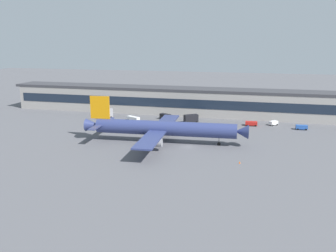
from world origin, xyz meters
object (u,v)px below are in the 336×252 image
(airliner, at_px, (162,128))
(crew_van, at_px, (165,116))
(belt_loader, at_px, (133,118))
(baggage_tug, at_px, (273,123))
(follow_me_car, at_px, (301,127))
(catering_truck, at_px, (105,113))
(pushback_tractor, at_px, (251,123))
(stair_truck, at_px, (191,118))
(traffic_cone_0, at_px, (240,162))

(airliner, xyz_separation_m, crew_van, (-8.98, 36.79, -3.62))
(belt_loader, height_order, baggage_tug, belt_loader)
(follow_me_car, xyz_separation_m, catering_truck, (-84.56, 1.26, 1.20))
(belt_loader, bearing_deg, pushback_tractor, 4.08)
(follow_me_car, bearing_deg, airliner, -146.54)
(stair_truck, bearing_deg, pushback_tractor, 1.69)
(airliner, relative_size, traffic_cone_0, 96.50)
(stair_truck, distance_m, traffic_cone_0, 54.20)
(crew_van, height_order, catering_truck, catering_truck)
(baggage_tug, relative_size, traffic_cone_0, 6.74)
(follow_me_car, distance_m, belt_loader, 70.01)
(belt_loader, relative_size, traffic_cone_0, 11.22)
(airliner, xyz_separation_m, belt_loader, (-21.83, 30.35, -3.93))
(baggage_tug, bearing_deg, follow_me_car, -25.86)
(crew_van, xyz_separation_m, traffic_cone_0, (36.25, -52.29, -1.16))
(stair_truck, bearing_deg, baggage_tug, 6.34)
(pushback_tractor, bearing_deg, stair_truck, -178.31)
(follow_me_car, xyz_separation_m, stair_truck, (-44.58, 1.39, 0.89))
(belt_loader, bearing_deg, follow_me_car, 1.21)
(catering_truck, height_order, pushback_tractor, catering_truck)
(belt_loader, height_order, stair_truck, stair_truck)
(crew_van, distance_m, pushback_tractor, 37.75)
(stair_truck, xyz_separation_m, pushback_tractor, (25.08, 0.74, -0.93))
(airliner, distance_m, traffic_cone_0, 31.73)
(airliner, distance_m, belt_loader, 37.59)
(belt_loader, bearing_deg, stair_truck, 6.43)
(airliner, relative_size, baggage_tug, 14.32)
(pushback_tractor, bearing_deg, crew_van, 175.69)
(belt_loader, xyz_separation_m, pushback_tractor, (50.49, 3.60, -0.10))
(stair_truck, relative_size, traffic_cone_0, 10.70)
(follow_me_car, distance_m, traffic_cone_0, 51.74)
(traffic_cone_0, bearing_deg, catering_truck, 142.65)
(follow_me_car, bearing_deg, belt_loader, -178.79)
(crew_van, distance_m, stair_truck, 13.07)
(belt_loader, distance_m, pushback_tractor, 50.62)
(pushback_tractor, xyz_separation_m, traffic_cone_0, (-1.39, -49.46, -0.75))
(catering_truck, height_order, baggage_tug, catering_truck)
(traffic_cone_0, bearing_deg, airliner, 150.37)
(belt_loader, distance_m, catering_truck, 14.87)
(follow_me_car, distance_m, pushback_tractor, 19.61)
(crew_van, height_order, stair_truck, stair_truck)
(crew_van, relative_size, baggage_tug, 1.41)
(traffic_cone_0, bearing_deg, follow_me_car, 66.18)
(belt_loader, distance_m, traffic_cone_0, 67.19)
(baggage_tug, bearing_deg, airliner, -135.42)
(airliner, relative_size, stair_truck, 9.02)
(crew_van, bearing_deg, pushback_tractor, -4.31)
(follow_me_car, distance_m, stair_truck, 44.61)
(pushback_tractor, distance_m, baggage_tug, 9.37)
(stair_truck, distance_m, baggage_tug, 34.16)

